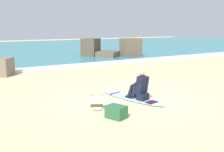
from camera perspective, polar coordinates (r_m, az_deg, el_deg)
name	(u,v)px	position (r m, az deg, el deg)	size (l,w,h in m)	color
ground_plane	(128,97)	(8.62, 3.56, -4.59)	(80.00, 80.00, 0.00)	beige
sea	(7,50)	(28.08, -21.86, 5.37)	(80.00, 28.00, 0.10)	teal
breaking_foam	(54,67)	(14.85, -12.45, 1.85)	(80.00, 0.90, 0.11)	white
surfboard_main	(131,98)	(8.39, 4.17, -4.77)	(1.06, 2.59, 0.08)	#9ED1E5
surfer_seated	(140,87)	(8.07, 6.08, -2.49)	(0.49, 0.76, 0.95)	black
surfboard_spare_near	(97,101)	(8.09, -3.38, -5.35)	(1.37, 1.97, 0.08)	silver
rock_outcrop_distant	(111,50)	(19.59, -0.29, 5.79)	(3.88, 3.20, 1.44)	brown
shoreline_rock	(4,67)	(13.27, -22.41, 1.84)	(0.99, 0.61, 0.83)	#756656
beach_bag	(116,112)	(6.64, 0.94, -7.82)	(0.36, 0.48, 0.32)	#285B38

